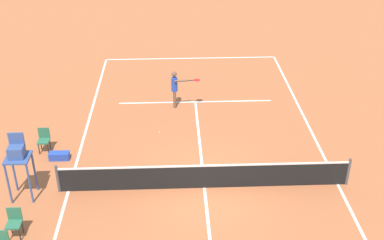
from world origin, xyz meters
name	(u,v)px	position (x,y,z in m)	size (l,w,h in m)	color
ground_plane	(204,188)	(0.00, 0.00, 0.00)	(60.00, 60.00, 0.00)	#B76038
court_lines	(204,188)	(0.00, 0.00, 0.00)	(9.62, 24.35, 0.01)	white
tennis_net	(205,176)	(0.00, 0.00, 0.50)	(10.22, 0.10, 1.07)	#4C4C51
player_serving	(176,86)	(0.92, -6.21, 1.05)	(1.31, 0.50, 1.76)	brown
tennis_ball	(159,132)	(1.64, -3.86, 0.03)	(0.07, 0.07, 0.07)	#CCE033
umpire_chair	(18,157)	(6.18, 0.20, 1.61)	(0.80, 0.80, 2.41)	#38518C
courtside_chair_mid	(44,139)	(6.12, -2.69, 0.53)	(0.44, 0.46, 0.95)	#262626
courtside_chair_far	(14,221)	(5.95, 2.17, 0.53)	(0.44, 0.46, 0.95)	#262626
equipment_bag	(59,156)	(5.44, -2.04, 0.15)	(0.76, 0.32, 0.30)	#2647B7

